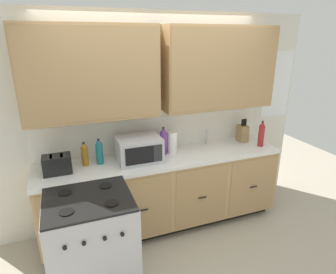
% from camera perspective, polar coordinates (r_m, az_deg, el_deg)
% --- Properties ---
extents(ground_plane, '(8.00, 8.00, 0.00)m').
position_cam_1_polar(ground_plane, '(3.60, 1.04, -19.58)').
color(ground_plane, '#B2A893').
extents(wall_unit, '(4.05, 0.40, 2.54)m').
position_cam_1_polar(wall_unit, '(3.32, -1.96, 9.16)').
color(wall_unit, silver).
rests_on(wall_unit, ground_plane).
extents(counter_run, '(2.88, 0.64, 0.93)m').
position_cam_1_polar(counter_run, '(3.56, -0.69, -10.70)').
color(counter_run, black).
rests_on(counter_run, ground_plane).
extents(stove_range, '(0.76, 0.68, 0.95)m').
position_cam_1_polar(stove_range, '(2.89, -14.78, -19.68)').
color(stove_range, '#B7B7BC').
rests_on(stove_range, ground_plane).
extents(microwave, '(0.48, 0.37, 0.28)m').
position_cam_1_polar(microwave, '(3.21, -5.80, -2.43)').
color(microwave, '#B7B7BC').
rests_on(microwave, counter_run).
extents(toaster, '(0.28, 0.18, 0.19)m').
position_cam_1_polar(toaster, '(3.14, -21.12, -5.09)').
color(toaster, black).
rests_on(toaster, counter_run).
extents(knife_block, '(0.11, 0.14, 0.31)m').
position_cam_1_polar(knife_block, '(3.94, 14.57, 0.77)').
color(knife_block, '#9C794E').
rests_on(knife_block, counter_run).
extents(sink_faucet, '(0.02, 0.02, 0.20)m').
position_cam_1_polar(sink_faucet, '(3.75, 7.60, 0.08)').
color(sink_faucet, '#B2B5BA').
rests_on(sink_faucet, counter_run).
extents(paper_towel_roll, '(0.12, 0.12, 0.26)m').
position_cam_1_polar(paper_towel_roll, '(3.44, 0.82, -1.05)').
color(paper_towel_roll, white).
rests_on(paper_towel_roll, counter_run).
extents(bottle_teal, '(0.08, 0.08, 0.29)m').
position_cam_1_polar(bottle_teal, '(3.22, -13.46, -2.84)').
color(bottle_teal, '#1E707A').
rests_on(bottle_teal, counter_run).
extents(bottle_amber, '(0.07, 0.07, 0.27)m').
position_cam_1_polar(bottle_amber, '(3.22, -16.21, -3.28)').
color(bottle_amber, '#9E6619').
rests_on(bottle_amber, counter_run).
extents(bottle_violet, '(0.08, 0.08, 0.33)m').
position_cam_1_polar(bottle_violet, '(3.38, -0.91, -0.80)').
color(bottle_violet, '#663384').
rests_on(bottle_violet, counter_run).
extents(bottle_red, '(0.08, 0.08, 0.33)m').
position_cam_1_polar(bottle_red, '(3.82, 18.04, 0.60)').
color(bottle_red, maroon).
rests_on(bottle_red, counter_run).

